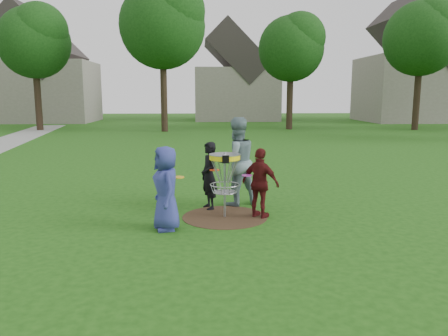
{
  "coord_description": "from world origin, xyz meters",
  "views": [
    {
      "loc": [
        -0.48,
        -8.9,
        2.57
      ],
      "look_at": [
        0.0,
        0.3,
        1.0
      ],
      "focal_mm": 35.0,
      "sensor_mm": 36.0,
      "label": 1
    }
  ],
  "objects_px": {
    "player_blue": "(166,188)",
    "player_grey": "(236,161)",
    "player_maroon": "(260,183)",
    "player_black": "(209,176)",
    "disc_golf_basket": "(225,170)"
  },
  "relations": [
    {
      "from": "player_grey",
      "to": "player_blue",
      "type": "bearing_deg",
      "value": 28.87
    },
    {
      "from": "player_black",
      "to": "player_grey",
      "type": "bearing_deg",
      "value": 97.94
    },
    {
      "from": "player_blue",
      "to": "disc_golf_basket",
      "type": "relative_size",
      "value": 1.16
    },
    {
      "from": "player_maroon",
      "to": "player_grey",
      "type": "bearing_deg",
      "value": -31.22
    },
    {
      "from": "player_grey",
      "to": "player_maroon",
      "type": "bearing_deg",
      "value": 88.06
    },
    {
      "from": "player_black",
      "to": "player_grey",
      "type": "height_order",
      "value": "player_grey"
    },
    {
      "from": "player_blue",
      "to": "player_maroon",
      "type": "bearing_deg",
      "value": 92.95
    },
    {
      "from": "player_maroon",
      "to": "disc_golf_basket",
      "type": "xyz_separation_m",
      "value": [
        -0.74,
        0.06,
        0.29
      ]
    },
    {
      "from": "player_black",
      "to": "disc_golf_basket",
      "type": "height_order",
      "value": "player_black"
    },
    {
      "from": "player_grey",
      "to": "disc_golf_basket",
      "type": "relative_size",
      "value": 1.48
    },
    {
      "from": "player_blue",
      "to": "player_grey",
      "type": "height_order",
      "value": "player_grey"
    },
    {
      "from": "player_maroon",
      "to": "disc_golf_basket",
      "type": "height_order",
      "value": "player_maroon"
    },
    {
      "from": "player_blue",
      "to": "disc_golf_basket",
      "type": "bearing_deg",
      "value": 106.15
    },
    {
      "from": "player_grey",
      "to": "disc_golf_basket",
      "type": "bearing_deg",
      "value": 50.61
    },
    {
      "from": "player_black",
      "to": "player_grey",
      "type": "relative_size",
      "value": 0.74
    }
  ]
}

